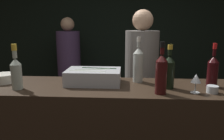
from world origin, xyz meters
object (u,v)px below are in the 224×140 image
wine_glass (196,79)px  person_blond_tee (141,82)px  rose_wine_bottle (16,71)px  white_wine_bottle (138,64)px  champagne_bottle (169,71)px  red_wine_bottle_black_foil (161,73)px  bowl_white (4,78)px  candle_votive (212,89)px  red_wine_bottle_tall (213,70)px  person_in_hoodie (69,65)px  ice_bin_with_bottles (93,76)px

wine_glass → person_blond_tee: 0.87m
rose_wine_bottle → person_blond_tee: size_ratio=0.19×
white_wine_bottle → champagne_bottle: 0.28m
red_wine_bottle_black_foil → rose_wine_bottle: bearing=177.6°
person_blond_tee → bowl_white: bearing=52.2°
rose_wine_bottle → person_blond_tee: bearing=38.8°
candle_votive → white_wine_bottle: bearing=151.7°
bowl_white → white_wine_bottle: (1.09, 0.09, 0.11)m
wine_glass → rose_wine_bottle: bearing=179.6°
red_wine_bottle_tall → person_blond_tee: person_blond_tee is taller
person_blond_tee → white_wine_bottle: bearing=107.7°
red_wine_bottle_tall → red_wine_bottle_black_foil: bearing=-154.3°
red_wine_bottle_tall → person_in_hoodie: size_ratio=0.20×
ice_bin_with_bottles → person_in_hoodie: bearing=110.8°
red_wine_bottle_tall → person_blond_tee: size_ratio=0.19×
rose_wine_bottle → white_wine_bottle: 0.93m
bowl_white → champagne_bottle: bearing=-3.5°
red_wine_bottle_black_foil → champagne_bottle: size_ratio=1.09×
red_wine_bottle_black_foil → red_wine_bottle_tall: red_wine_bottle_black_foil is taller
ice_bin_with_bottles → white_wine_bottle: white_wine_bottle is taller
person_blond_tee → rose_wine_bottle: bearing=63.9°
red_wine_bottle_black_foil → red_wine_bottle_tall: size_ratio=1.07×
red_wine_bottle_black_foil → person_in_hoodie: (-1.14, 1.93, -0.32)m
person_blond_tee → wine_glass: bearing=137.3°
red_wine_bottle_black_foil → person_in_hoodie: 2.27m
ice_bin_with_bottles → rose_wine_bottle: (-0.53, -0.19, 0.07)m
white_wine_bottle → person_in_hoodie: (-1.00, 1.63, -0.32)m
rose_wine_bottle → person_blond_tee: person_blond_tee is taller
white_wine_bottle → red_wine_bottle_tall: (0.55, -0.11, -0.02)m
rose_wine_bottle → red_wine_bottle_black_foil: red_wine_bottle_black_foil is taller
ice_bin_with_bottles → person_in_hoodie: (-0.65, 1.70, -0.23)m
bowl_white → red_wine_bottle_black_foil: size_ratio=0.53×
ice_bin_with_bottles → white_wine_bottle: bearing=12.2°
bowl_white → red_wine_bottle_black_foil: bearing=-10.0°
red_wine_bottle_tall → person_in_hoodie: person_in_hoodie is taller
rose_wine_bottle → red_wine_bottle_black_foil: size_ratio=0.93×
white_wine_bottle → champagne_bottle: bearing=-38.3°
candle_votive → person_in_hoodie: (-1.50, 1.89, -0.19)m
white_wine_bottle → person_blond_tee: size_ratio=0.22×
ice_bin_with_bottles → red_wine_bottle_tall: 0.91m
rose_wine_bottle → person_in_hoodie: bearing=93.5°
person_in_hoodie → rose_wine_bottle: bearing=91.9°
wine_glass → ice_bin_with_bottles: bearing=165.0°
wine_glass → red_wine_bottle_black_foil: 0.25m
champagne_bottle → red_wine_bottle_tall: size_ratio=0.98×
wine_glass → rose_wine_bottle: rose_wine_bottle is taller
red_wine_bottle_tall → ice_bin_with_bottles: bearing=178.0°
red_wine_bottle_tall → person_blond_tee: (-0.49, 0.61, -0.27)m
white_wine_bottle → person_blond_tee: (0.06, 0.50, -0.29)m
ice_bin_with_bottles → red_wine_bottle_black_foil: size_ratio=1.20×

